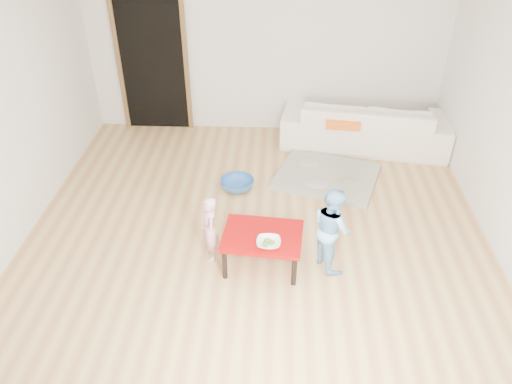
# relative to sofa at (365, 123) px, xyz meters

# --- Properties ---
(floor) EXTENTS (5.00, 5.00, 0.01)m
(floor) POSITION_rel_sofa_xyz_m (-1.42, -2.05, -0.33)
(floor) COLOR #AF7C4B
(floor) RESTS_ON ground
(back_wall) EXTENTS (5.00, 0.02, 2.60)m
(back_wall) POSITION_rel_sofa_xyz_m (-1.42, 0.45, 0.97)
(back_wall) COLOR silver
(back_wall) RESTS_ON floor
(left_wall) EXTENTS (0.02, 5.00, 2.60)m
(left_wall) POSITION_rel_sofa_xyz_m (-3.92, -2.05, 0.97)
(left_wall) COLOR silver
(left_wall) RESTS_ON floor
(doorway) EXTENTS (1.02, 0.08, 2.11)m
(doorway) POSITION_rel_sofa_xyz_m (-3.02, 0.43, 0.69)
(doorway) COLOR brown
(doorway) RESTS_ON back_wall
(sofa) EXTENTS (2.38, 1.20, 0.67)m
(sofa) POSITION_rel_sofa_xyz_m (0.00, 0.00, 0.00)
(sofa) COLOR white
(sofa) RESTS_ON floor
(cushion) EXTENTS (0.49, 0.45, 0.12)m
(cushion) POSITION_rel_sofa_xyz_m (-0.34, -0.25, 0.17)
(cushion) COLOR orange
(cushion) RESTS_ON sofa
(red_table) EXTENTS (0.82, 0.65, 0.39)m
(red_table) POSITION_rel_sofa_xyz_m (-1.34, -2.60, -0.14)
(red_table) COLOR #8A0707
(red_table) RESTS_ON floor
(bowl) EXTENTS (0.23, 0.23, 0.06)m
(bowl) POSITION_rel_sofa_xyz_m (-1.27, -2.75, 0.08)
(bowl) COLOR white
(bowl) RESTS_ON red_table
(broccoli) EXTENTS (0.12, 0.12, 0.06)m
(broccoli) POSITION_rel_sofa_xyz_m (-1.27, -2.75, 0.08)
(broccoli) COLOR #2D5919
(broccoli) RESTS_ON red_table
(child_pink) EXTENTS (0.24, 0.30, 0.73)m
(child_pink) POSITION_rel_sofa_xyz_m (-1.87, -2.51, 0.03)
(child_pink) COLOR #DF6589
(child_pink) RESTS_ON floor
(child_blue) EXTENTS (0.49, 0.54, 0.90)m
(child_blue) POSITION_rel_sofa_xyz_m (-0.66, -2.54, 0.12)
(child_blue) COLOR #6CAFFA
(child_blue) RESTS_ON floor
(basin) EXTENTS (0.42, 0.42, 0.13)m
(basin) POSITION_rel_sofa_xyz_m (-1.70, -1.24, -0.27)
(basin) COLOR #2C5FA8
(basin) RESTS_ON floor
(blanket) EXTENTS (1.48, 1.35, 0.06)m
(blanket) POSITION_rel_sofa_xyz_m (-0.57, -0.94, -0.30)
(blanket) COLOR #A6A392
(blanket) RESTS_ON floor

